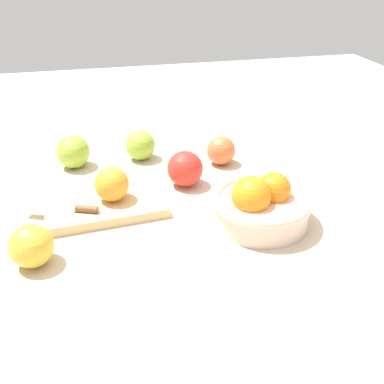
% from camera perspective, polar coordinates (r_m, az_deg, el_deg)
% --- Properties ---
extents(ground_plane, '(2.40, 2.40, 0.00)m').
position_cam_1_polar(ground_plane, '(0.99, -5.13, -0.93)').
color(ground_plane, beige).
extents(bowl, '(0.20, 0.20, 0.11)m').
position_cam_1_polar(bowl, '(0.89, 8.55, -1.49)').
color(bowl, beige).
rests_on(bowl, ground_plane).
extents(cutting_board, '(0.25, 0.16, 0.02)m').
position_cam_1_polar(cutting_board, '(0.96, -10.78, -1.70)').
color(cutting_board, '#DBB77F').
rests_on(cutting_board, ground_plane).
extents(orange_on_board, '(0.07, 0.07, 0.07)m').
position_cam_1_polar(orange_on_board, '(0.94, -9.99, 0.96)').
color(orange_on_board, orange).
rests_on(orange_on_board, cutting_board).
extents(knife, '(0.15, 0.07, 0.01)m').
position_cam_1_polar(knife, '(0.93, -14.89, -2.03)').
color(knife, silver).
rests_on(knife, cutting_board).
extents(apple_front_center, '(0.08, 0.08, 0.08)m').
position_cam_1_polar(apple_front_center, '(1.16, -6.47, 5.84)').
color(apple_front_center, '#8EB738').
rests_on(apple_front_center, ground_plane).
extents(apple_front_left, '(0.07, 0.07, 0.07)m').
position_cam_1_polar(apple_front_left, '(1.13, 3.64, 5.20)').
color(apple_front_left, '#CC6638').
rests_on(apple_front_left, ground_plane).
extents(apple_front_right, '(0.08, 0.08, 0.08)m').
position_cam_1_polar(apple_front_right, '(1.15, -14.61, 4.87)').
color(apple_front_right, '#8EB738').
rests_on(apple_front_right, ground_plane).
extents(apple_back_right, '(0.08, 0.08, 0.08)m').
position_cam_1_polar(apple_back_right, '(0.82, -19.42, -6.36)').
color(apple_back_right, gold).
rests_on(apple_back_right, ground_plane).
extents(apple_front_left_2, '(0.08, 0.08, 0.08)m').
position_cam_1_polar(apple_front_left_2, '(1.03, -0.87, 2.91)').
color(apple_front_left_2, red).
rests_on(apple_front_left_2, ground_plane).
extents(citrus_peel, '(0.06, 0.06, 0.01)m').
position_cam_1_polar(citrus_peel, '(1.13, -1.65, 3.46)').
color(citrus_peel, orange).
rests_on(citrus_peel, ground_plane).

